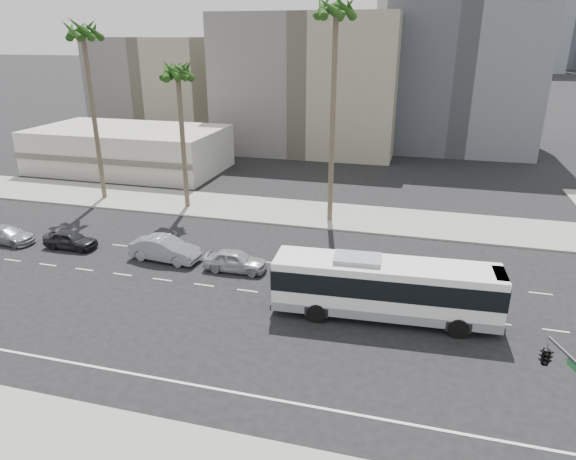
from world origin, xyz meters
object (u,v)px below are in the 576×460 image
(car_d, at_px, (7,235))
(car_b, at_px, (165,249))
(city_bus, at_px, (385,287))
(palm_far, at_px, (83,36))
(traffic_signal, at_px, (551,360))
(palm_near, at_px, (336,15))
(car_a, at_px, (235,261))
(palm_mid, at_px, (178,75))
(car_c, at_px, (70,240))

(car_d, bearing_deg, car_b, -84.84)
(city_bus, xyz_separation_m, palm_far, (-28.92, 15.76, 13.28))
(city_bus, relative_size, palm_far, 0.77)
(traffic_signal, distance_m, palm_near, 29.84)
(palm_near, xyz_separation_m, palm_far, (-22.90, 0.63, -1.50))
(palm_near, distance_m, palm_far, 22.96)
(car_a, xyz_separation_m, traffic_signal, (16.97, -12.50, 3.55))
(palm_near, bearing_deg, car_d, -153.96)
(car_d, distance_m, palm_mid, 19.00)
(car_d, xyz_separation_m, palm_far, (0.54, 12.08, 14.54))
(traffic_signal, bearing_deg, palm_near, 95.97)
(car_d, distance_m, traffic_signal, 38.31)
(palm_near, relative_size, palm_mid, 1.38)
(car_b, distance_m, palm_near, 21.79)
(car_b, relative_size, palm_mid, 0.39)
(traffic_signal, bearing_deg, car_d, 139.11)
(car_a, height_order, car_c, car_a)
(traffic_signal, xyz_separation_m, palm_mid, (-26.24, 24.29, 7.73))
(palm_mid, bearing_deg, traffic_signal, -42.79)
(car_a, bearing_deg, city_bus, -110.32)
(car_b, xyz_separation_m, palm_mid, (-3.77, 11.45, 11.17))
(palm_mid, distance_m, palm_far, 9.75)
(car_c, xyz_separation_m, palm_far, (-4.96, 11.77, 14.49))
(car_b, bearing_deg, palm_near, -36.69)
(car_a, xyz_separation_m, palm_far, (-18.49, 12.19, 14.44))
(car_c, distance_m, palm_far, 19.32)
(car_c, bearing_deg, city_bus, -99.64)
(palm_mid, bearing_deg, palm_far, 177.50)
(car_a, relative_size, car_c, 1.07)
(traffic_signal, distance_m, palm_far, 44.56)
(car_b, distance_m, car_c, 8.03)
(city_bus, bearing_deg, palm_far, 148.16)
(car_c, xyz_separation_m, palm_near, (17.94, 11.14, 16.00))
(car_c, bearing_deg, palm_mid, -20.69)
(city_bus, height_order, car_a, city_bus)
(city_bus, distance_m, palm_far, 35.51)
(city_bus, relative_size, palm_near, 0.70)
(city_bus, relative_size, car_a, 2.92)
(car_a, bearing_deg, car_c, 86.81)
(palm_near, height_order, palm_far, palm_near)
(city_bus, distance_m, car_a, 11.09)
(city_bus, bearing_deg, car_d, 169.62)
(car_a, relative_size, palm_far, 0.26)
(palm_near, bearing_deg, car_a, -110.90)
(city_bus, bearing_deg, car_a, 157.85)
(car_c, height_order, traffic_signal, traffic_signal)
(palm_near, bearing_deg, car_c, -148.16)
(car_c, bearing_deg, car_a, -91.95)
(car_a, xyz_separation_m, palm_near, (4.41, 11.56, 15.95))
(car_a, xyz_separation_m, car_c, (-13.52, 0.42, -0.05))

